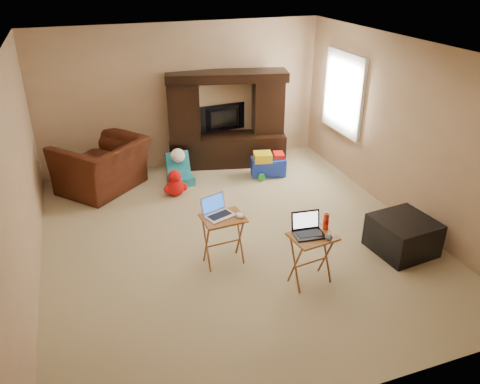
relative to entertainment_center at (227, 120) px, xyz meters
name	(u,v)px	position (x,y,z in m)	size (l,w,h in m)	color
floor	(235,238)	(-0.71, -2.46, -0.85)	(5.50, 5.50, 0.00)	tan
ceiling	(234,50)	(-0.71, -2.46, 1.65)	(5.50, 5.50, 0.00)	silver
wall_back	(183,97)	(-0.71, 0.29, 0.40)	(5.00, 5.00, 0.00)	tan
wall_front	(353,283)	(-0.71, -5.21, 0.40)	(5.00, 5.00, 0.00)	tan
wall_left	(18,182)	(-3.21, -2.46, 0.40)	(5.50, 5.50, 0.00)	tan
wall_right	(402,131)	(1.79, -2.46, 0.40)	(5.50, 5.50, 0.00)	tan
window_pane	(344,93)	(1.77, -0.91, 0.55)	(1.20, 1.20, 0.00)	white
window_frame	(343,93)	(1.75, -0.91, 0.55)	(0.06, 1.14, 1.34)	white
entertainment_center	(227,120)	(0.00, 0.00, 0.00)	(2.08, 0.52, 1.70)	black
television	(224,119)	(0.00, 0.17, -0.03)	(0.86, 0.11, 0.50)	black
recliner	(102,166)	(-2.24, -0.30, -0.44)	(1.27, 1.11, 0.83)	#4B1B10
child_rocker	(180,170)	(-1.01, -0.54, -0.59)	(0.39, 0.45, 0.52)	teal
plush_toy	(175,183)	(-1.19, -0.93, -0.63)	(0.40, 0.33, 0.44)	red
push_toy	(268,164)	(0.50, -0.73, -0.62)	(0.60, 0.43, 0.45)	#1631B6
ottoman	(403,235)	(1.24, -3.47, -0.62)	(0.71, 0.71, 0.46)	black
tray_table_left	(223,240)	(-1.03, -2.95, -0.52)	(0.50, 0.40, 0.65)	#974B24
tray_table_right	(311,259)	(-0.19, -3.67, -0.53)	(0.49, 0.40, 0.64)	#986324
laptop_left	(220,208)	(-1.06, -2.92, -0.08)	(0.34, 0.28, 0.24)	silver
laptop_right	(310,226)	(-0.23, -3.65, -0.09)	(0.34, 0.28, 0.24)	black
mouse_left	(240,215)	(-0.84, -3.02, -0.17)	(0.08, 0.13, 0.05)	silver
mouse_right	(329,237)	(-0.06, -3.79, -0.18)	(0.08, 0.13, 0.05)	#3B3B40
water_bottle	(326,222)	(0.01, -3.59, -0.11)	(0.06, 0.06, 0.20)	red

